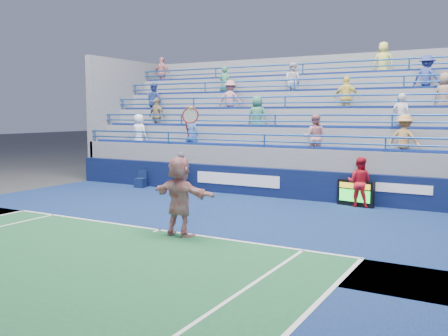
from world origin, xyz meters
The scene contains 8 objects.
ground centered at (0.00, 0.00, 0.00)m, with size 120.00×120.00×0.00m, color #333538.
sponsor_wall centered at (0.00, 6.50, 0.55)m, with size 18.00×0.32×1.10m.
bleacher_stand centered at (0.00, 10.27, 1.55)m, with size 18.00×5.60×6.13m.
serve_speed_board centered at (3.69, 6.10, 0.45)m, with size 1.30×0.39×0.90m.
judge_chair centered at (-5.44, 5.96, 0.24)m, with size 0.46×0.46×0.73m.
tennis_player centered at (0.82, -0.21, 1.04)m, with size 1.97×0.80×3.32m.
line_judge centered at (-3.35, 5.95, 0.80)m, with size 0.59×0.38×1.61m, color #141838.
ball_girl centered at (3.81, 6.11, 0.85)m, with size 0.83×0.64×1.70m, color red.
Camera 1 is at (8.02, -10.64, 3.15)m, focal length 40.00 mm.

